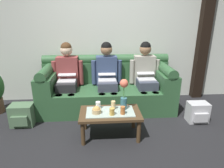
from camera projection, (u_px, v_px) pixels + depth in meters
ground_plane at (111, 144)px, 2.65m from camera, size 14.00×14.00×0.00m
back_wall_patterned at (105, 27)px, 3.79m from camera, size 6.00×0.12×2.90m
timber_pillar at (205, 27)px, 3.81m from camera, size 0.20×0.20×2.90m
couch at (107, 89)px, 3.64m from camera, size 2.37×0.88×0.96m
person_left at (67, 75)px, 3.49m from camera, size 0.56×0.67×1.22m
person_middle at (107, 74)px, 3.54m from camera, size 0.56×0.67×1.22m
person_right at (145, 73)px, 3.59m from camera, size 0.56×0.67×1.22m
coffee_table at (110, 115)px, 2.74m from camera, size 0.85×0.49×0.39m
flower_vase at (124, 93)px, 2.72m from camera, size 0.12×0.12×0.45m
snack_bowl at (97, 110)px, 2.66m from camera, size 0.13×0.13×0.10m
cup_near_left at (112, 112)px, 2.61m from camera, size 0.07×0.07×0.10m
cup_near_right at (123, 110)px, 2.63m from camera, size 0.06×0.06×0.11m
cup_far_center at (113, 105)px, 2.77m from camera, size 0.06×0.06×0.12m
cup_far_left at (98, 105)px, 2.80m from camera, size 0.07×0.07×0.10m
backpack_right at (198, 112)px, 3.18m from camera, size 0.32×0.26×0.33m
backpack_left at (22, 115)px, 3.07m from camera, size 0.35×0.29×0.35m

